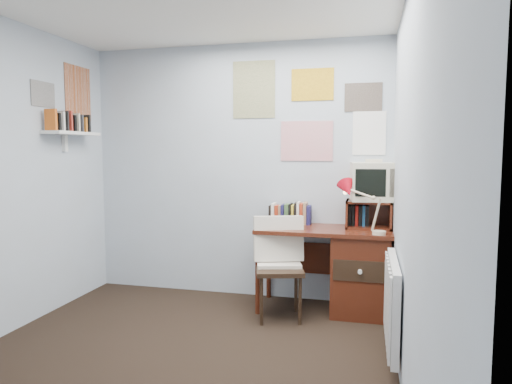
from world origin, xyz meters
TOP-DOWN VIEW (x-y plane):
  - ground at (0.00, 0.00)m, footprint 3.50×3.50m
  - back_wall at (0.00, 1.75)m, footprint 3.00×0.02m
  - right_wall at (1.50, 0.00)m, footprint 0.02×3.50m
  - desk at (1.17, 1.48)m, footprint 1.20×0.55m
  - desk_chair at (0.55, 1.18)m, footprint 0.53×0.52m
  - desk_lamp at (1.38, 1.27)m, footprint 0.28×0.24m
  - tv_riser at (1.29, 1.59)m, footprint 0.40×0.30m
  - crt_tv at (1.33, 1.61)m, footprint 0.43×0.41m
  - book_row at (0.66, 1.66)m, footprint 0.60×0.14m
  - radiator at (1.46, 0.55)m, footprint 0.09×0.80m
  - wall_shelf at (-1.40, 1.10)m, footprint 0.20×0.62m
  - posters_back at (0.70, 1.74)m, footprint 1.20×0.01m
  - posters_left at (-1.49, 1.10)m, footprint 0.01×0.70m

SIDE VIEW (x-z plane):
  - ground at x=0.00m, z-range 0.00..0.00m
  - desk at x=1.17m, z-range 0.03..0.79m
  - radiator at x=1.46m, z-range 0.12..0.72m
  - desk_chair at x=0.55m, z-range 0.00..0.86m
  - book_row at x=0.66m, z-range 0.76..0.98m
  - tv_riser at x=1.29m, z-range 0.76..1.01m
  - desk_lamp at x=1.38m, z-range 0.76..1.16m
  - crt_tv at x=1.33m, z-range 1.01..1.38m
  - back_wall at x=0.00m, z-range 0.00..2.50m
  - right_wall at x=1.50m, z-range 0.00..2.50m
  - wall_shelf at x=-1.40m, z-range 1.50..1.74m
  - posters_back at x=0.70m, z-range 1.40..2.30m
  - posters_left at x=-1.49m, z-range 1.70..2.30m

